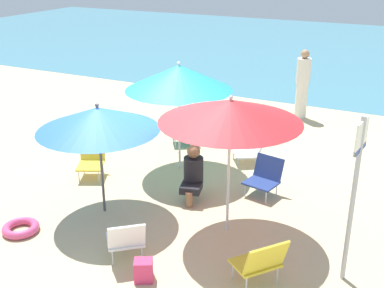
{
  "coord_description": "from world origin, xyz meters",
  "views": [
    {
      "loc": [
        3.59,
        -6.0,
        3.84
      ],
      "look_at": [
        0.11,
        1.05,
        0.7
      ],
      "focal_mm": 45.86,
      "sensor_mm": 36.0,
      "label": 1
    }
  ],
  "objects_px": {
    "beach_chair_b": "(91,160)",
    "person_b": "(193,172)",
    "beach_chair_a": "(126,239)",
    "warning_sign": "(356,180)",
    "beach_chair_c": "(261,261)",
    "person_a": "(302,84)",
    "umbrella_teal": "(179,78)",
    "beach_chair_d": "(250,149)",
    "swim_ring": "(21,228)",
    "beach_chair_f": "(184,130)",
    "beach_chair_e": "(265,176)",
    "beach_bag": "(143,271)",
    "umbrella_red": "(230,111)",
    "umbrella_blue": "(98,119)"
  },
  "relations": [
    {
      "from": "beach_chair_b",
      "to": "beach_chair_d",
      "type": "bearing_deg",
      "value": 101.61
    },
    {
      "from": "beach_chair_b",
      "to": "beach_chair_d",
      "type": "xyz_separation_m",
      "value": [
        2.36,
        1.82,
        -0.03
      ]
    },
    {
      "from": "beach_chair_a",
      "to": "warning_sign",
      "type": "distance_m",
      "value": 2.96
    },
    {
      "from": "beach_chair_b",
      "to": "beach_chair_f",
      "type": "relative_size",
      "value": 0.94
    },
    {
      "from": "warning_sign",
      "to": "umbrella_red",
      "type": "bearing_deg",
      "value": 174.45
    },
    {
      "from": "umbrella_teal",
      "to": "swim_ring",
      "type": "xyz_separation_m",
      "value": [
        -1.04,
        -3.0,
        -1.68
      ]
    },
    {
      "from": "beach_chair_c",
      "to": "beach_chair_f",
      "type": "xyz_separation_m",
      "value": [
        -3.02,
        3.87,
        -0.1
      ]
    },
    {
      "from": "swim_ring",
      "to": "warning_sign",
      "type": "bearing_deg",
      "value": 12.46
    },
    {
      "from": "umbrella_teal",
      "to": "beach_chair_c",
      "type": "xyz_separation_m",
      "value": [
        2.48,
        -2.64,
        -1.37
      ]
    },
    {
      "from": "beach_chair_a",
      "to": "warning_sign",
      "type": "relative_size",
      "value": 0.34
    },
    {
      "from": "warning_sign",
      "to": "beach_bag",
      "type": "xyz_separation_m",
      "value": [
        -2.21,
        -1.14,
        -1.22
      ]
    },
    {
      "from": "beach_chair_d",
      "to": "beach_bag",
      "type": "relative_size",
      "value": 2.6
    },
    {
      "from": "beach_chair_b",
      "to": "person_b",
      "type": "distance_m",
      "value": 2.04
    },
    {
      "from": "beach_chair_e",
      "to": "swim_ring",
      "type": "xyz_separation_m",
      "value": [
        -2.78,
        -2.73,
        -0.26
      ]
    },
    {
      "from": "umbrella_red",
      "to": "beach_chair_d",
      "type": "relative_size",
      "value": 2.74
    },
    {
      "from": "umbrella_teal",
      "to": "swim_ring",
      "type": "distance_m",
      "value": 3.59
    },
    {
      "from": "umbrella_red",
      "to": "beach_chair_b",
      "type": "distance_m",
      "value": 3.36
    },
    {
      "from": "umbrella_red",
      "to": "umbrella_blue",
      "type": "height_order",
      "value": "umbrella_red"
    },
    {
      "from": "beach_chair_d",
      "to": "beach_chair_f",
      "type": "bearing_deg",
      "value": -46.55
    },
    {
      "from": "umbrella_red",
      "to": "umbrella_blue",
      "type": "xyz_separation_m",
      "value": [
        -1.94,
        -0.33,
        -0.3
      ]
    },
    {
      "from": "umbrella_red",
      "to": "beach_bag",
      "type": "bearing_deg",
      "value": -107.05
    },
    {
      "from": "umbrella_teal",
      "to": "person_a",
      "type": "relative_size",
      "value": 1.22
    },
    {
      "from": "umbrella_teal",
      "to": "beach_chair_c",
      "type": "height_order",
      "value": "umbrella_teal"
    },
    {
      "from": "beach_chair_e",
      "to": "beach_bag",
      "type": "distance_m",
      "value": 2.97
    },
    {
      "from": "beach_chair_f",
      "to": "person_a",
      "type": "xyz_separation_m",
      "value": [
        1.78,
        2.72,
        0.56
      ]
    },
    {
      "from": "umbrella_red",
      "to": "beach_bag",
      "type": "xyz_separation_m",
      "value": [
        -0.47,
        -1.55,
        -1.69
      ]
    },
    {
      "from": "beach_chair_c",
      "to": "warning_sign",
      "type": "xyz_separation_m",
      "value": [
        0.88,
        0.62,
        0.99
      ]
    },
    {
      "from": "person_b",
      "to": "swim_ring",
      "type": "relative_size",
      "value": 1.73
    },
    {
      "from": "beach_chair_a",
      "to": "beach_chair_c",
      "type": "height_order",
      "value": "beach_chair_c"
    },
    {
      "from": "person_a",
      "to": "beach_bag",
      "type": "bearing_deg",
      "value": -13.84
    },
    {
      "from": "beach_chair_b",
      "to": "beach_chair_e",
      "type": "height_order",
      "value": "beach_chair_e"
    },
    {
      "from": "beach_chair_e",
      "to": "warning_sign",
      "type": "distance_m",
      "value": 2.61
    },
    {
      "from": "beach_chair_c",
      "to": "swim_ring",
      "type": "height_order",
      "value": "beach_chair_c"
    },
    {
      "from": "umbrella_teal",
      "to": "person_b",
      "type": "bearing_deg",
      "value": -51.97
    },
    {
      "from": "beach_chair_a",
      "to": "person_b",
      "type": "height_order",
      "value": "person_b"
    },
    {
      "from": "umbrella_blue",
      "to": "swim_ring",
      "type": "xyz_separation_m",
      "value": [
        -0.73,
        -1.04,
        -1.47
      ]
    },
    {
      "from": "beach_chair_a",
      "to": "beach_bag",
      "type": "xyz_separation_m",
      "value": [
        0.43,
        -0.27,
        -0.18
      ]
    },
    {
      "from": "beach_chair_f",
      "to": "warning_sign",
      "type": "height_order",
      "value": "warning_sign"
    },
    {
      "from": "beach_chair_a",
      "to": "beach_chair_e",
      "type": "xyz_separation_m",
      "value": [
        1.01,
        2.63,
        -0.01
      ]
    },
    {
      "from": "umbrella_teal",
      "to": "person_a",
      "type": "height_order",
      "value": "umbrella_teal"
    },
    {
      "from": "beach_chair_a",
      "to": "warning_sign",
      "type": "height_order",
      "value": "warning_sign"
    },
    {
      "from": "umbrella_red",
      "to": "swim_ring",
      "type": "xyz_separation_m",
      "value": [
        -2.67,
        -1.38,
        -1.77
      ]
    },
    {
      "from": "umbrella_blue",
      "to": "beach_chair_b",
      "type": "distance_m",
      "value": 1.85
    },
    {
      "from": "umbrella_teal",
      "to": "beach_chair_f",
      "type": "height_order",
      "value": "umbrella_teal"
    },
    {
      "from": "beach_chair_e",
      "to": "person_b",
      "type": "distance_m",
      "value": 1.22
    },
    {
      "from": "beach_chair_f",
      "to": "umbrella_blue",
      "type": "bearing_deg",
      "value": -29.87
    },
    {
      "from": "beach_chair_c",
      "to": "person_a",
      "type": "relative_size",
      "value": 0.45
    },
    {
      "from": "beach_chair_f",
      "to": "beach_chair_a",
      "type": "bearing_deg",
      "value": -16.88
    },
    {
      "from": "beach_chair_c",
      "to": "person_b",
      "type": "distance_m",
      "value": 2.43
    },
    {
      "from": "beach_chair_b",
      "to": "swim_ring",
      "type": "xyz_separation_m",
      "value": [
        0.24,
        -2.03,
        -0.24
      ]
    }
  ]
}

